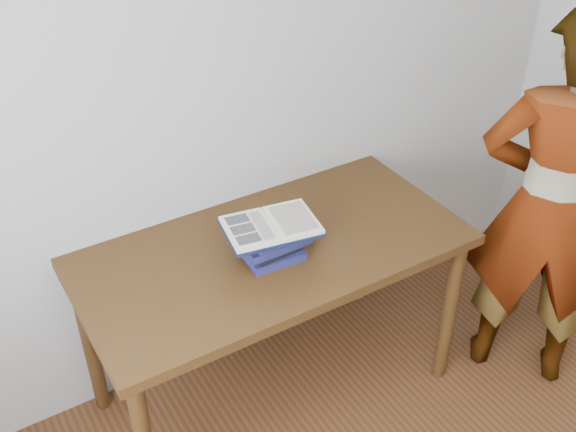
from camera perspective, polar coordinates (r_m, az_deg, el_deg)
desk at (r=2.66m, az=-1.27°, el=-4.21°), size 1.51×0.76×0.81m
book_stack at (r=2.52m, az=-1.27°, el=-2.35°), size 0.26×0.18×0.12m
open_book at (r=2.49m, az=-1.43°, el=-0.84°), size 0.38×0.29×0.03m
reader at (r=2.91m, az=21.37°, el=0.53°), size 0.73×0.74×1.73m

